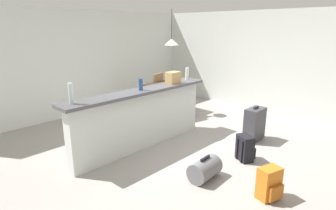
{
  "coord_description": "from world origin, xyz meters",
  "views": [
    {
      "loc": [
        -3.73,
        -3.16,
        2.1
      ],
      "look_at": [
        0.06,
        0.42,
        0.64
      ],
      "focal_mm": 29.88,
      "sensor_mm": 36.0,
      "label": 1
    }
  ],
  "objects_px": {
    "duffel_bag_grey": "(205,169)",
    "dining_chair_near_partition": "(182,96)",
    "bottle_clear": "(71,94)",
    "backpack_black": "(245,148)",
    "bottle_white": "(187,74)",
    "dining_chair_far_side": "(155,89)",
    "grocery_bag": "(173,78)",
    "bottle_blue": "(141,84)",
    "dining_table": "(168,87)",
    "suitcase_upright_charcoal": "(255,124)",
    "pendant_lamp": "(172,42)",
    "backpack_orange": "(269,184)"
  },
  "relations": [
    {
      "from": "duffel_bag_grey",
      "to": "backpack_black",
      "type": "height_order",
      "value": "backpack_black"
    },
    {
      "from": "grocery_bag",
      "to": "backpack_orange",
      "type": "bearing_deg",
      "value": -108.11
    },
    {
      "from": "dining_chair_far_side",
      "to": "backpack_black",
      "type": "height_order",
      "value": "dining_chair_far_side"
    },
    {
      "from": "duffel_bag_grey",
      "to": "backpack_black",
      "type": "bearing_deg",
      "value": -7.59
    },
    {
      "from": "grocery_bag",
      "to": "bottle_clear",
      "type": "bearing_deg",
      "value": 179.29
    },
    {
      "from": "dining_chair_near_partition",
      "to": "suitcase_upright_charcoal",
      "type": "height_order",
      "value": "dining_chair_near_partition"
    },
    {
      "from": "bottle_white",
      "to": "dining_chair_far_side",
      "type": "height_order",
      "value": "bottle_white"
    },
    {
      "from": "bottle_blue",
      "to": "suitcase_upright_charcoal",
      "type": "relative_size",
      "value": 0.31
    },
    {
      "from": "bottle_clear",
      "to": "bottle_white",
      "type": "height_order",
      "value": "bottle_clear"
    },
    {
      "from": "dining_table",
      "to": "pendant_lamp",
      "type": "distance_m",
      "value": 1.11
    },
    {
      "from": "dining_chair_near_partition",
      "to": "bottle_clear",
      "type": "bearing_deg",
      "value": -169.05
    },
    {
      "from": "bottle_white",
      "to": "duffel_bag_grey",
      "type": "distance_m",
      "value": 2.3
    },
    {
      "from": "dining_chair_far_side",
      "to": "pendant_lamp",
      "type": "height_order",
      "value": "pendant_lamp"
    },
    {
      "from": "bottle_clear",
      "to": "backpack_black",
      "type": "distance_m",
      "value": 2.81
    },
    {
      "from": "pendant_lamp",
      "to": "suitcase_upright_charcoal",
      "type": "relative_size",
      "value": 1.29
    },
    {
      "from": "dining_table",
      "to": "dining_chair_near_partition",
      "type": "xyz_separation_m",
      "value": [
        -0.05,
        -0.5,
        -0.13
      ]
    },
    {
      "from": "bottle_clear",
      "to": "backpack_black",
      "type": "xyz_separation_m",
      "value": [
        2.06,
        -1.63,
        -1.0
      ]
    },
    {
      "from": "bottle_blue",
      "to": "dining_chair_near_partition",
      "type": "bearing_deg",
      "value": 19.13
    },
    {
      "from": "dining_chair_near_partition",
      "to": "backpack_orange",
      "type": "relative_size",
      "value": 2.21
    },
    {
      "from": "bottle_clear",
      "to": "bottle_blue",
      "type": "relative_size",
      "value": 1.45
    },
    {
      "from": "bottle_blue",
      "to": "backpack_black",
      "type": "bearing_deg",
      "value": -62.9
    },
    {
      "from": "dining_chair_near_partition",
      "to": "backpack_black",
      "type": "bearing_deg",
      "value": -114.4
    },
    {
      "from": "pendant_lamp",
      "to": "backpack_black",
      "type": "bearing_deg",
      "value": -112.6
    },
    {
      "from": "suitcase_upright_charcoal",
      "to": "bottle_blue",
      "type": "bearing_deg",
      "value": 142.38
    },
    {
      "from": "bottle_blue",
      "to": "pendant_lamp",
      "type": "distance_m",
      "value": 2.27
    },
    {
      "from": "bottle_white",
      "to": "dining_table",
      "type": "distance_m",
      "value": 1.35
    },
    {
      "from": "dining_chair_far_side",
      "to": "backpack_orange",
      "type": "distance_m",
      "value": 4.46
    },
    {
      "from": "backpack_black",
      "to": "bottle_blue",
      "type": "bearing_deg",
      "value": 117.1
    },
    {
      "from": "bottle_white",
      "to": "grocery_bag",
      "type": "distance_m",
      "value": 0.46
    },
    {
      "from": "bottle_clear",
      "to": "backpack_orange",
      "type": "bearing_deg",
      "value": -61.12
    },
    {
      "from": "bottle_blue",
      "to": "dining_table",
      "type": "bearing_deg",
      "value": 31.2
    },
    {
      "from": "backpack_orange",
      "to": "bottle_blue",
      "type": "bearing_deg",
      "value": 91.4
    },
    {
      "from": "bottle_clear",
      "to": "suitcase_upright_charcoal",
      "type": "relative_size",
      "value": 0.45
    },
    {
      "from": "dining_chair_near_partition",
      "to": "dining_chair_far_side",
      "type": "relative_size",
      "value": 1.0
    },
    {
      "from": "bottle_clear",
      "to": "grocery_bag",
      "type": "xyz_separation_m",
      "value": [
        2.08,
        -0.03,
        -0.04
      ]
    },
    {
      "from": "dining_chair_far_side",
      "to": "pendant_lamp",
      "type": "xyz_separation_m",
      "value": [
        -0.05,
        -0.63,
        1.24
      ]
    },
    {
      "from": "pendant_lamp",
      "to": "backpack_orange",
      "type": "xyz_separation_m",
      "value": [
        -1.86,
        -3.39,
        -1.55
      ]
    },
    {
      "from": "bottle_clear",
      "to": "suitcase_upright_charcoal",
      "type": "height_order",
      "value": "bottle_clear"
    },
    {
      "from": "bottle_clear",
      "to": "suitcase_upright_charcoal",
      "type": "xyz_separation_m",
      "value": [
        2.94,
        -1.34,
        -0.87
      ]
    },
    {
      "from": "backpack_black",
      "to": "bottle_white",
      "type": "bearing_deg",
      "value": 73.95
    },
    {
      "from": "dining_chair_far_side",
      "to": "backpack_black",
      "type": "relative_size",
      "value": 2.21
    },
    {
      "from": "backpack_black",
      "to": "backpack_orange",
      "type": "bearing_deg",
      "value": -135.38
    },
    {
      "from": "dining_chair_far_side",
      "to": "suitcase_upright_charcoal",
      "type": "bearing_deg",
      "value": -95.32
    },
    {
      "from": "bottle_clear",
      "to": "pendant_lamp",
      "type": "relative_size",
      "value": 0.35
    },
    {
      "from": "bottle_clear",
      "to": "pendant_lamp",
      "type": "distance_m",
      "value": 3.37
    },
    {
      "from": "dining_chair_near_partition",
      "to": "pendant_lamp",
      "type": "distance_m",
      "value": 1.31
    },
    {
      "from": "duffel_bag_grey",
      "to": "dining_chair_near_partition",
      "type": "bearing_deg",
      "value": 47.32
    },
    {
      "from": "bottle_white",
      "to": "backpack_orange",
      "type": "relative_size",
      "value": 0.59
    },
    {
      "from": "bottle_white",
      "to": "dining_chair_far_side",
      "type": "distance_m",
      "value": 1.9
    },
    {
      "from": "dining_chair_near_partition",
      "to": "duffel_bag_grey",
      "type": "bearing_deg",
      "value": -132.68
    }
  ]
}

